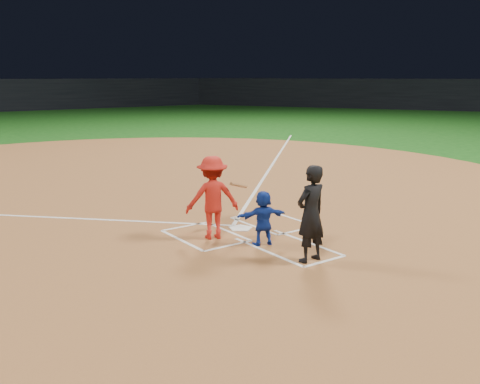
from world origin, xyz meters
TOP-DOWN VIEW (x-y plane):
  - ground at (0.00, 0.00)m, footprint 120.00×120.00m
  - home_plate_dirt at (0.00, 6.00)m, footprint 28.00×28.00m
  - stadium_wall_right at (42.00, 24.00)m, footprint 31.04×52.56m
  - home_plate at (0.00, 0.00)m, footprint 0.60×0.60m
  - catcher at (-0.32, -1.26)m, footprint 1.14×0.63m
  - umpire at (-0.22, -2.61)m, footprint 0.72×0.50m
  - chalk_markings at (0.00, 5.29)m, footprint 28.35×17.32m
  - batter_at_plate at (-0.92, -0.23)m, footprint 1.65×1.04m

SIDE VIEW (x-z plane):
  - ground at x=0.00m, z-range 0.00..0.00m
  - home_plate_dirt at x=0.00m, z-range 0.00..0.01m
  - chalk_markings at x=0.00m, z-range 0.01..0.02m
  - home_plate at x=0.00m, z-range 0.01..0.03m
  - catcher at x=-0.32m, z-range 0.01..1.18m
  - batter_at_plate at x=-0.92m, z-range 0.01..1.84m
  - umpire at x=-0.22m, z-range 0.01..1.90m
  - stadium_wall_right at x=42.00m, z-range 0.00..3.20m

